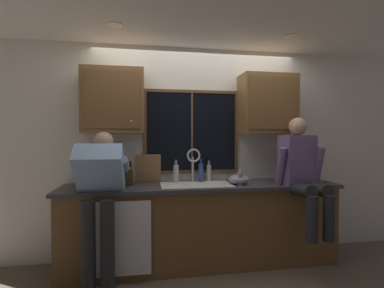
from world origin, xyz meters
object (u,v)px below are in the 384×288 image
object	(u,v)px
soap_dispenser	(240,179)
bottle_amber_small	(209,172)
mixing_bowl	(239,179)
bottle_green_glass	(201,172)
person_sitting_on_counter	(302,169)
bottle_tall_clear	(176,173)
cutting_board	(148,169)
person_standing	(100,190)
knife_block	(127,176)

from	to	relation	value
soap_dispenser	bottle_amber_small	size ratio (longest dim) A/B	0.72
mixing_bowl	soap_dispenser	distance (m)	0.08
soap_dispenser	bottle_green_glass	size ratio (longest dim) A/B	0.67
person_sitting_on_counter	bottle_tall_clear	distance (m)	1.43
bottle_tall_clear	bottle_amber_small	distance (m)	0.41
cutting_board	person_sitting_on_counter	bearing A→B (deg)	-16.09
person_standing	bottle_green_glass	xyz separation A→B (m)	(1.09, 0.47, 0.09)
cutting_board	soap_dispenser	xyz separation A→B (m)	(1.01, -0.34, -0.09)
person_sitting_on_counter	knife_block	distance (m)	1.94
cutting_board	bottle_green_glass	xyz separation A→B (m)	(0.63, -0.04, -0.05)
person_sitting_on_counter	mixing_bowl	xyz separation A→B (m)	(-0.66, 0.22, -0.13)
knife_block	bottle_green_glass	xyz separation A→B (m)	(0.86, 0.10, 0.01)
knife_block	bottle_tall_clear	world-z (taller)	knife_block
person_sitting_on_counter	mixing_bowl	world-z (taller)	person_sitting_on_counter
person_standing	person_sitting_on_counter	bearing A→B (deg)	0.60
person_standing	knife_block	distance (m)	0.45
cutting_board	bottle_green_glass	world-z (taller)	cutting_board
soap_dispenser	bottle_tall_clear	distance (m)	0.75
soap_dispenser	person_standing	bearing A→B (deg)	-173.38
bottle_green_glass	person_standing	bearing A→B (deg)	-156.68
knife_block	bottle_green_glass	distance (m)	0.86
mixing_bowl	bottle_green_glass	distance (m)	0.46
person_sitting_on_counter	knife_block	world-z (taller)	person_sitting_on_counter
cutting_board	bottle_amber_small	distance (m)	0.74
knife_block	cutting_board	size ratio (longest dim) A/B	0.95
cutting_board	bottle_amber_small	bearing A→B (deg)	-0.42
person_sitting_on_counter	bottle_amber_small	size ratio (longest dim) A/B	4.82
knife_block	bottle_tall_clear	xyz separation A→B (m)	(0.55, 0.10, 0.00)
soap_dispenser	person_sitting_on_counter	bearing A→B (deg)	-12.66
soap_dispenser	bottle_amber_small	xyz separation A→B (m)	(-0.28, 0.33, 0.04)
cutting_board	mixing_bowl	xyz separation A→B (m)	(1.02, -0.26, -0.11)
person_standing	mixing_bowl	distance (m)	1.51
knife_block	mixing_bowl	size ratio (longest dim) A/B	1.36
person_standing	mixing_bowl	xyz separation A→B (m)	(1.49, 0.25, 0.03)
knife_block	mixing_bowl	world-z (taller)	knife_block
knife_block	cutting_board	bearing A→B (deg)	31.31
mixing_bowl	person_standing	bearing A→B (deg)	-170.64
knife_block	soap_dispenser	xyz separation A→B (m)	(1.24, -0.20, -0.04)
bottle_amber_small	knife_block	bearing A→B (deg)	-172.09
person_sitting_on_counter	soap_dispenser	world-z (taller)	person_sitting_on_counter
soap_dispenser	bottle_tall_clear	world-z (taller)	bottle_tall_clear
bottle_green_glass	bottle_tall_clear	size ratio (longest dim) A/B	1.03
mixing_bowl	bottle_green_glass	world-z (taller)	bottle_green_glass
knife_block	cutting_board	distance (m)	0.27
person_sitting_on_counter	mixing_bowl	bearing A→B (deg)	161.26
soap_dispenser	mixing_bowl	bearing A→B (deg)	83.54
person_standing	mixing_bowl	world-z (taller)	person_standing
mixing_bowl	bottle_tall_clear	bearing A→B (deg)	162.10
bottle_tall_clear	bottle_amber_small	world-z (taller)	bottle_tall_clear
cutting_board	mixing_bowl	bearing A→B (deg)	-14.35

